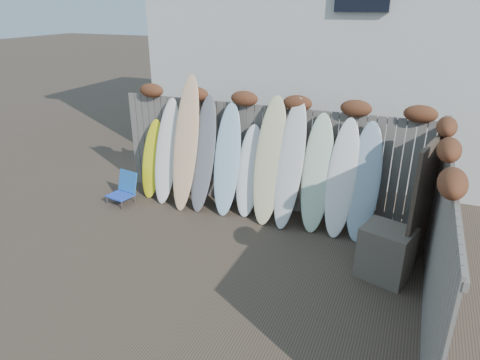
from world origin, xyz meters
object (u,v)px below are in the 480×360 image
at_px(lattice_panel, 423,206).
at_px(surfboard_0, 152,159).
at_px(beach_chair, 124,188).
at_px(wooden_crate, 386,253).

relative_size(lattice_panel, surfboard_0, 1.23).
height_order(beach_chair, surfboard_0, surfboard_0).
bearing_deg(beach_chair, lattice_panel, -1.39).
distance_m(lattice_panel, surfboard_0, 5.15).
bearing_deg(beach_chair, wooden_crate, -7.22).
bearing_deg(beach_chair, surfboard_0, 56.80).
bearing_deg(lattice_panel, surfboard_0, -174.15).
bearing_deg(lattice_panel, wooden_crate, -114.57).
height_order(wooden_crate, lattice_panel, lattice_panel).
relative_size(beach_chair, surfboard_0, 0.38).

